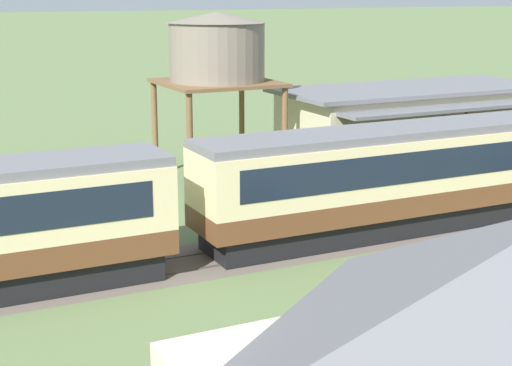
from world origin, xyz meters
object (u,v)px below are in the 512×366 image
passenger_train (450,167)px  parked_car_blue (412,296)px  water_tower (217,50)px  station_building (411,127)px

passenger_train → parked_car_blue: passenger_train is taller
passenger_train → water_tower: size_ratio=8.09×
water_tower → parked_car_blue: size_ratio=1.80×
station_building → parked_car_blue: (-11.60, -15.61, -1.48)m
parked_car_blue → passenger_train: bearing=45.0°
station_building → water_tower: water_tower is taller
water_tower → parked_car_blue: (-1.63, -17.36, -5.56)m
station_building → passenger_train: bearing=-118.1°
passenger_train → station_building: size_ratio=4.63×
passenger_train → station_building: station_building is taller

